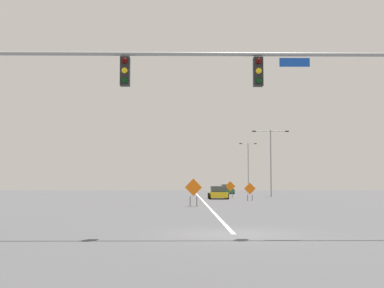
{
  "coord_description": "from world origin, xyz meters",
  "views": [
    {
      "loc": [
        -1.72,
        -17.76,
        1.85
      ],
      "look_at": [
        -1.23,
        17.68,
        4.52
      ],
      "focal_mm": 46.8,
      "sensor_mm": 36.0,
      "label": 1
    }
  ],
  "objects_px": {
    "street_lamp_far_right": "(248,163)",
    "construction_sign_right_lane": "(193,189)",
    "construction_sign_right_shoulder": "(230,187)",
    "car_green_distant": "(227,189)",
    "car_yellow_approaching": "(218,193)",
    "traffic_signal_assembly": "(129,86)",
    "construction_sign_median_far": "(250,189)",
    "street_lamp_mid_left": "(271,156)"
  },
  "relations": [
    {
      "from": "traffic_signal_assembly",
      "to": "street_lamp_far_right",
      "type": "xyz_separation_m",
      "value": [
        12.94,
        68.41,
        -0.27
      ]
    },
    {
      "from": "street_lamp_mid_left",
      "to": "construction_sign_right_shoulder",
      "type": "distance_m",
      "value": 7.33
    },
    {
      "from": "traffic_signal_assembly",
      "to": "construction_sign_median_far",
      "type": "xyz_separation_m",
      "value": [
        8.33,
        30.85,
        -4.17
      ]
    },
    {
      "from": "construction_sign_right_shoulder",
      "to": "car_green_distant",
      "type": "relative_size",
      "value": 0.43
    },
    {
      "from": "street_lamp_far_right",
      "to": "construction_sign_right_shoulder",
      "type": "xyz_separation_m",
      "value": [
        -5.65,
        -27.84,
        -3.79
      ]
    },
    {
      "from": "construction_sign_right_shoulder",
      "to": "car_green_distant",
      "type": "bearing_deg",
      "value": 86.56
    },
    {
      "from": "car_green_distant",
      "to": "construction_sign_right_lane",
      "type": "bearing_deg",
      "value": -98.46
    },
    {
      "from": "traffic_signal_assembly",
      "to": "car_green_distant",
      "type": "relative_size",
      "value": 3.27
    },
    {
      "from": "traffic_signal_assembly",
      "to": "street_lamp_far_right",
      "type": "bearing_deg",
      "value": 79.29
    },
    {
      "from": "street_lamp_far_right",
      "to": "construction_sign_right_lane",
      "type": "distance_m",
      "value": 49.39
    },
    {
      "from": "construction_sign_right_lane",
      "to": "car_green_distant",
      "type": "height_order",
      "value": "construction_sign_right_lane"
    },
    {
      "from": "construction_sign_median_far",
      "to": "car_yellow_approaching",
      "type": "xyz_separation_m",
      "value": [
        -2.74,
        5.26,
        -0.45
      ]
    },
    {
      "from": "traffic_signal_assembly",
      "to": "car_green_distant",
      "type": "xyz_separation_m",
      "value": [
        8.38,
        58.61,
        -4.6
      ]
    },
    {
      "from": "street_lamp_mid_left",
      "to": "construction_sign_median_far",
      "type": "bearing_deg",
      "value": -108.31
    },
    {
      "from": "street_lamp_mid_left",
      "to": "construction_sign_right_shoulder",
      "type": "height_order",
      "value": "street_lamp_mid_left"
    },
    {
      "from": "construction_sign_right_lane",
      "to": "construction_sign_right_shoulder",
      "type": "xyz_separation_m",
      "value": [
        4.62,
        20.33,
        -0.12
      ]
    },
    {
      "from": "car_yellow_approaching",
      "to": "street_lamp_mid_left",
      "type": "bearing_deg",
      "value": 47.79
    },
    {
      "from": "street_lamp_far_right",
      "to": "construction_sign_median_far",
      "type": "bearing_deg",
      "value": -97.0
    },
    {
      "from": "street_lamp_mid_left",
      "to": "construction_sign_right_lane",
      "type": "height_order",
      "value": "street_lamp_mid_left"
    },
    {
      "from": "car_green_distant",
      "to": "car_yellow_approaching",
      "type": "xyz_separation_m",
      "value": [
        -2.79,
        -22.49,
        -0.02
      ]
    },
    {
      "from": "construction_sign_right_lane",
      "to": "construction_sign_median_far",
      "type": "relative_size",
      "value": 1.19
    },
    {
      "from": "street_lamp_far_right",
      "to": "car_yellow_approaching",
      "type": "xyz_separation_m",
      "value": [
        -7.36,
        -32.3,
        -4.36
      ]
    },
    {
      "from": "traffic_signal_assembly",
      "to": "street_lamp_mid_left",
      "type": "relative_size",
      "value": 1.76
    },
    {
      "from": "construction_sign_right_lane",
      "to": "car_yellow_approaching",
      "type": "bearing_deg",
      "value": 79.59
    },
    {
      "from": "car_green_distant",
      "to": "street_lamp_mid_left",
      "type": "bearing_deg",
      "value": -73.82
    },
    {
      "from": "street_lamp_far_right",
      "to": "traffic_signal_assembly",
      "type": "bearing_deg",
      "value": -100.71
    },
    {
      "from": "construction_sign_right_lane",
      "to": "car_green_distant",
      "type": "xyz_separation_m",
      "value": [
        5.71,
        38.37,
        -0.66
      ]
    },
    {
      "from": "car_green_distant",
      "to": "car_yellow_approaching",
      "type": "distance_m",
      "value": 22.67
    },
    {
      "from": "street_lamp_mid_left",
      "to": "construction_sign_right_shoulder",
      "type": "relative_size",
      "value": 4.32
    },
    {
      "from": "street_lamp_mid_left",
      "to": "construction_sign_right_lane",
      "type": "relative_size",
      "value": 3.95
    },
    {
      "from": "street_lamp_far_right",
      "to": "construction_sign_right_shoulder",
      "type": "bearing_deg",
      "value": -101.47
    },
    {
      "from": "construction_sign_median_far",
      "to": "construction_sign_right_lane",
      "type": "bearing_deg",
      "value": -118.07
    },
    {
      "from": "traffic_signal_assembly",
      "to": "street_lamp_far_right",
      "type": "height_order",
      "value": "street_lamp_far_right"
    },
    {
      "from": "street_lamp_mid_left",
      "to": "car_green_distant",
      "type": "distance_m",
      "value": 15.91
    },
    {
      "from": "street_lamp_far_right",
      "to": "car_yellow_approaching",
      "type": "distance_m",
      "value": 33.41
    },
    {
      "from": "street_lamp_far_right",
      "to": "construction_sign_right_shoulder",
      "type": "relative_size",
      "value": 4.48
    },
    {
      "from": "street_lamp_mid_left",
      "to": "car_yellow_approaching",
      "type": "bearing_deg",
      "value": -132.21
    },
    {
      "from": "street_lamp_mid_left",
      "to": "car_yellow_approaching",
      "type": "relative_size",
      "value": 2.11
    },
    {
      "from": "street_lamp_far_right",
      "to": "construction_sign_right_lane",
      "type": "height_order",
      "value": "street_lamp_far_right"
    },
    {
      "from": "street_lamp_far_right",
      "to": "construction_sign_median_far",
      "type": "xyz_separation_m",
      "value": [
        -4.61,
        -37.56,
        -3.9
      ]
    },
    {
      "from": "construction_sign_median_far",
      "to": "street_lamp_mid_left",
      "type": "bearing_deg",
      "value": 71.69
    },
    {
      "from": "traffic_signal_assembly",
      "to": "car_green_distant",
      "type": "distance_m",
      "value": 59.38
    }
  ]
}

